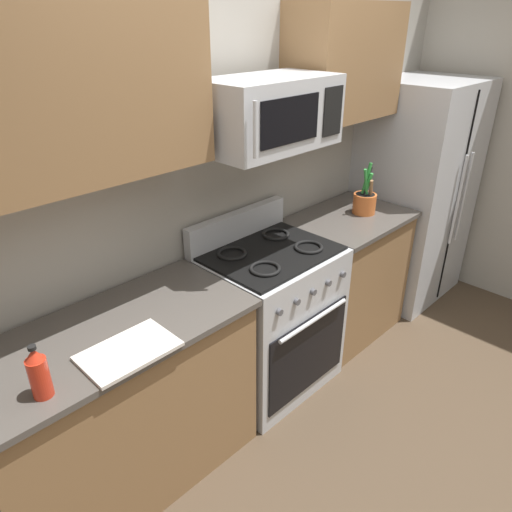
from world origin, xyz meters
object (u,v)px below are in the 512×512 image
(cutting_board, at_px, (129,351))
(microwave, at_px, (269,113))
(refrigerator, at_px, (414,193))
(range_oven, at_px, (269,317))
(bottle_hot_sauce, at_px, (39,373))
(utensil_crock, at_px, (365,202))

(cutting_board, bearing_deg, microwave, 12.03)
(refrigerator, relative_size, microwave, 2.37)
(range_oven, distance_m, microwave, 1.22)
(range_oven, height_order, refrigerator, refrigerator)
(cutting_board, xyz_separation_m, bottle_hot_sauce, (-0.34, 0.01, 0.09))
(range_oven, relative_size, refrigerator, 0.63)
(refrigerator, bearing_deg, range_oven, 179.40)
(refrigerator, relative_size, bottle_hot_sauce, 7.86)
(cutting_board, bearing_deg, range_oven, 10.63)
(cutting_board, relative_size, bottle_hot_sauce, 1.72)
(refrigerator, xyz_separation_m, microwave, (-1.66, 0.04, 0.83))
(range_oven, xyz_separation_m, refrigerator, (1.66, -0.02, 0.39))
(refrigerator, xyz_separation_m, utensil_crock, (-0.75, -0.01, 0.13))
(bottle_hot_sauce, bearing_deg, range_oven, 7.72)
(refrigerator, xyz_separation_m, cutting_board, (-2.71, -0.18, 0.06))
(refrigerator, height_order, bottle_hot_sauce, refrigerator)
(utensil_crock, bearing_deg, cutting_board, -175.06)
(cutting_board, height_order, bottle_hot_sauce, bottle_hot_sauce)
(microwave, distance_m, utensil_crock, 1.15)
(refrigerator, distance_m, bottle_hot_sauce, 3.06)
(range_oven, bearing_deg, microwave, 90.06)
(range_oven, relative_size, bottle_hot_sauce, 4.97)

